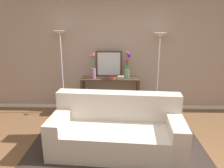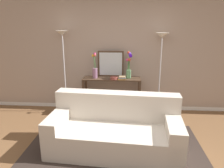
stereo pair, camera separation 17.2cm
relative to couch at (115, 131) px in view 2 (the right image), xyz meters
The scene contains 12 objects.
back_wall 2.07m from the couch, 90.74° to the left, with size 12.00×0.15×2.67m.
area_rug 0.35m from the couch, 91.56° to the right, with size 2.85×2.08×0.01m.
couch is the anchor object (origin of this frame).
console_table 1.48m from the couch, 96.21° to the left, with size 1.26×0.36×0.82m.
floor_lamp_left 2.21m from the couch, 129.47° to the left, with size 0.28×0.28×1.83m.
floor_lamp_right 2.03m from the couch, 59.13° to the left, with size 0.28×0.28×1.79m.
wall_mirror 1.79m from the couch, 96.85° to the left, with size 0.57×0.02×0.57m.
vase_tall_flowers 1.67m from the couch, 110.21° to the left, with size 0.11×0.12×0.56m.
vase_short_flowers 1.67m from the couch, 81.87° to the left, with size 0.14×0.13×0.58m.
fruit_bowl 1.45m from the couch, 94.28° to the left, with size 0.16×0.16×0.06m.
book_stack 1.47m from the couch, 87.11° to the left, with size 0.18×0.17×0.07m.
book_row_under_console 1.55m from the couch, 108.87° to the left, with size 0.36×0.17×0.13m.
Camera 2 is at (0.20, -2.47, 1.97)m, focal length 34.16 mm.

